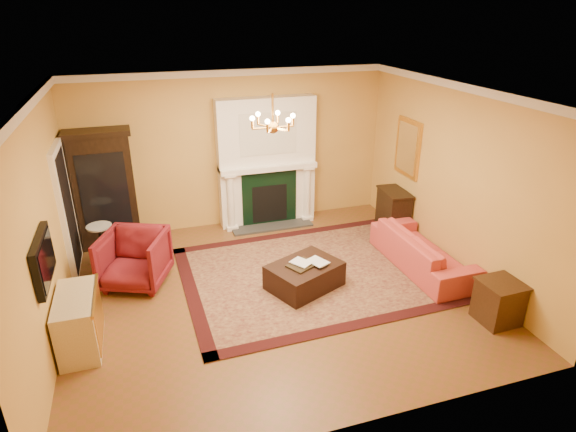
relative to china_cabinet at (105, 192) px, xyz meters
name	(u,v)px	position (x,y,z in m)	size (l,w,h in m)	color
floor	(275,291)	(2.40, -2.49, -1.03)	(6.00, 5.50, 0.02)	brown
ceiling	(272,92)	(2.40, -2.49, 1.99)	(6.00, 5.50, 0.02)	white
wall_back	(234,150)	(2.40, 0.27, 0.48)	(6.00, 0.02, 3.00)	gold
wall_front	(357,306)	(2.40, -5.25, 0.48)	(6.00, 0.02, 3.00)	gold
wall_left	(42,228)	(-0.61, -2.49, 0.48)	(0.02, 5.50, 3.00)	gold
wall_right	(455,179)	(5.41, -2.49, 0.48)	(0.02, 5.50, 3.00)	gold
fireplace	(267,165)	(3.00, 0.08, 0.18)	(1.90, 0.70, 2.50)	white
crown_molding	(255,87)	(2.40, -1.53, 1.92)	(6.00, 5.50, 0.12)	silver
doorway	(67,210)	(-0.55, -0.79, 0.03)	(0.08, 1.05, 2.10)	white
tv_panel	(43,260)	(-0.55, -3.09, 0.33)	(0.09, 0.95, 0.58)	black
gilt_mirror	(408,148)	(5.37, -1.09, 0.63)	(0.06, 0.76, 1.05)	gold
chandelier	(273,123)	(2.40, -2.49, 1.59)	(0.63, 0.55, 0.53)	#BF8434
oriental_rug	(316,272)	(3.20, -2.18, -1.01)	(4.27, 3.20, 0.02)	#3F0D14
china_cabinet	(105,192)	(0.00, 0.00, 0.00)	(1.02, 0.46, 2.03)	black
wingback_armchair	(134,257)	(0.38, -1.62, -0.54)	(0.93, 0.87, 0.95)	maroon
pedestal_table	(102,242)	(-0.12, -0.82, -0.59)	(0.41, 0.41, 0.73)	black
commode	(79,322)	(-0.33, -3.00, -0.64)	(0.47, 1.00, 0.74)	beige
coral_sofa	(424,245)	(4.95, -2.53, -0.60)	(2.13, 0.62, 0.83)	#BF403C
end_table	(498,303)	(5.12, -4.16, -0.72)	(0.50, 0.50, 0.58)	#381E0F
console_table	(393,212)	(5.18, -1.11, -0.61)	(0.41, 0.72, 0.80)	black
leather_ottoman	(304,276)	(2.86, -2.54, -0.80)	(1.06, 0.77, 0.39)	black
ottoman_tray	(302,265)	(2.81, -2.57, -0.59)	(0.41, 0.32, 0.03)	black
book_a	(297,258)	(2.71, -2.60, -0.43)	(0.23, 0.03, 0.30)	gray
book_b	(312,256)	(2.95, -2.64, -0.42)	(0.23, 0.02, 0.32)	gray
topiary_left	(238,154)	(2.44, 0.04, 0.46)	(0.17, 0.17, 0.44)	gray
topiary_right	(305,150)	(3.76, 0.04, 0.43)	(0.14, 0.14, 0.39)	gray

